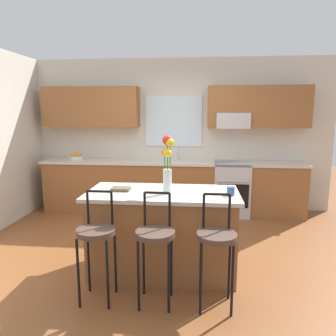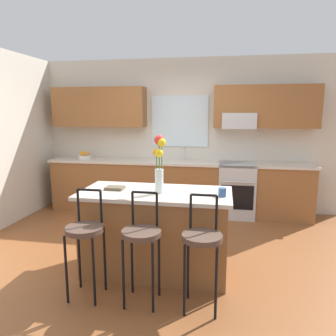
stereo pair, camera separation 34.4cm
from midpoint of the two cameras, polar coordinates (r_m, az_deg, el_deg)
ground_plane at (r=4.17m, az=-3.78°, el=-15.02°), size 14.00×14.00×0.00m
back_wall_assembly at (r=5.75m, az=-0.55°, el=7.49°), size 5.60×0.50×2.70m
counter_run at (r=5.61m, az=-1.03°, el=-3.33°), size 4.56×0.64×0.92m
sink_faucet at (r=5.64m, az=0.12°, el=2.88°), size 0.02×0.13×0.23m
oven_range at (r=5.57m, az=9.54°, el=-3.64°), size 0.60×0.64×0.92m
kitchen_island at (r=3.56m, az=-3.74°, el=-11.42°), size 1.63×0.78×0.92m
bar_stool_near at (r=3.10m, az=-15.93°, el=-11.77°), size 0.36×0.36×1.04m
bar_stool_middle at (r=2.95m, az=-5.69°, el=-12.56°), size 0.36×0.36×1.04m
bar_stool_far at (r=2.90m, az=5.31°, el=-12.97°), size 0.36×0.36×1.04m
flower_vase at (r=3.28m, az=-3.10°, el=1.35°), size 0.14×0.14×0.62m
mug_ceramic at (r=3.29m, az=8.28°, el=-4.17°), size 0.08×0.08×0.09m
cookbook at (r=3.53m, az=-11.26°, el=-3.75°), size 0.20×0.15×0.03m
fruit_bowl_oranges at (r=5.97m, az=-17.75°, el=1.85°), size 0.24×0.24×0.13m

